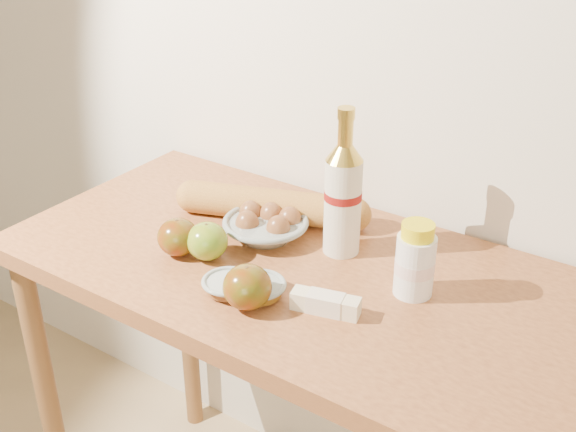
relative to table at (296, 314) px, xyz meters
The scene contains 12 objects.
back_wall 0.62m from the table, 90.00° to the left, with size 3.50×0.02×2.60m, color silver.
table is the anchor object (origin of this frame).
bourbon_bottle 0.27m from the table, 63.24° to the left, with size 0.09×0.09×0.31m.
cream_bottle 0.31m from the table, ahead, with size 0.09×0.09×0.15m.
egg_bowl 0.20m from the table, 153.70° to the left, with size 0.23×0.23×0.06m.
baguette 0.25m from the table, 140.30° to the left, with size 0.44×0.22×0.07m.
apple_yellowgreen 0.24m from the table, 152.94° to the right, with size 0.11×0.11×0.08m.
apple_redgreen_front 0.29m from the table, 155.00° to the right, with size 0.11×0.11×0.08m.
apple_redgreen_right 0.24m from the table, 87.10° to the right, with size 0.10×0.10×0.08m.
sugar_bowl 0.21m from the table, 107.44° to the right, with size 0.12×0.12×0.03m.
syrup_bowl 0.19m from the table, 87.63° to the right, with size 0.13×0.13×0.03m.
butter_stick 0.22m from the table, 38.84° to the right, with size 0.13×0.06×0.04m.
Camera 1 is at (0.67, 0.16, 1.65)m, focal length 45.00 mm.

